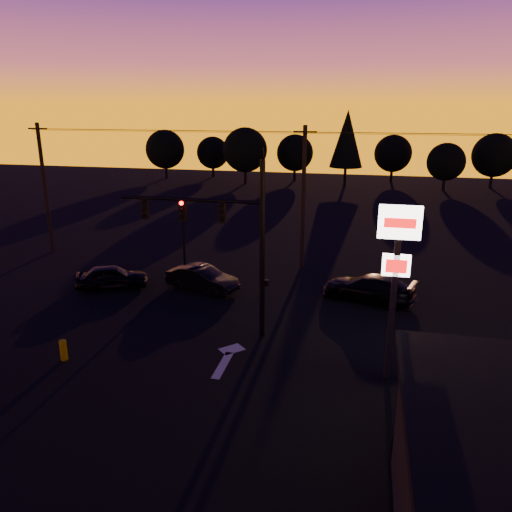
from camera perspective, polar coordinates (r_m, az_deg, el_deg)
The scene contains 21 objects.
ground at distance 20.19m, azimuth -6.02°, elevation -13.51°, with size 120.00×120.00×0.00m, color black.
lane_arrow at distance 21.43m, azimuth -3.30°, elevation -11.48°, with size 1.20×3.10×0.01m.
traffic_signal_mast at distance 21.88m, azimuth -3.39°, elevation 3.02°, with size 6.79×0.52×8.58m.
secondary_signal at distance 30.80m, azimuth -8.32°, elevation 3.04°, with size 0.30×0.31×4.35m.
pylon_sign at distance 18.73m, azimuth 15.80°, elevation -0.11°, with size 1.50×0.28×6.80m.
utility_pole_0 at distance 37.82m, azimuth -22.97°, elevation 7.15°, with size 1.40×0.26×9.00m.
utility_pole_1 at distance 31.16m, azimuth 5.42°, elevation 6.56°, with size 1.40×0.26×9.00m.
power_wires at distance 30.69m, azimuth 5.64°, elevation 13.88°, with size 36.00×1.22×0.07m.
bollard at distance 22.49m, azimuth -21.15°, elevation -10.01°, with size 0.29×0.29×0.88m, color #AEA900.
tree_0 at distance 72.24m, azimuth -10.35°, elevation 11.91°, with size 5.36×5.36×6.74m.
tree_1 at distance 73.06m, azimuth -4.97°, elevation 11.68°, with size 4.54×4.54×5.71m.
tree_2 at distance 66.57m, azimuth -1.25°, elevation 12.02°, with size 5.77×5.78×7.26m.
tree_3 at distance 69.41m, azimuth 4.47°, elevation 11.67°, with size 4.95×4.95×6.22m.
tree_4 at distance 65.61m, azimuth 10.35°, elevation 13.05°, with size 4.18×4.18×9.50m.
tree_5 at distance 70.79m, azimuth 15.39°, elevation 11.23°, with size 4.95×4.95×6.22m.
tree_6 at distance 65.43m, azimuth 20.90°, elevation 10.02°, with size 4.54×4.54×5.71m.
tree_7 at distance 69.39m, azimuth 25.59°, elevation 10.34°, with size 5.36×5.36×6.74m.
car_left at distance 29.82m, azimuth -16.13°, elevation -2.31°, with size 1.61×4.01×1.37m, color black.
car_mid at distance 28.51m, azimuth -6.15°, elevation -2.58°, with size 1.47×4.22×1.39m, color black.
car_right at distance 27.55m, azimuth 12.72°, elevation -3.58°, with size 2.01×4.95×1.44m, color black.
suv_parked at distance 17.58m, azimuth 19.74°, elevation -17.19°, with size 2.10×4.56×1.27m, color black.
Camera 1 is at (5.75, -16.41, 10.24)m, focal length 35.00 mm.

